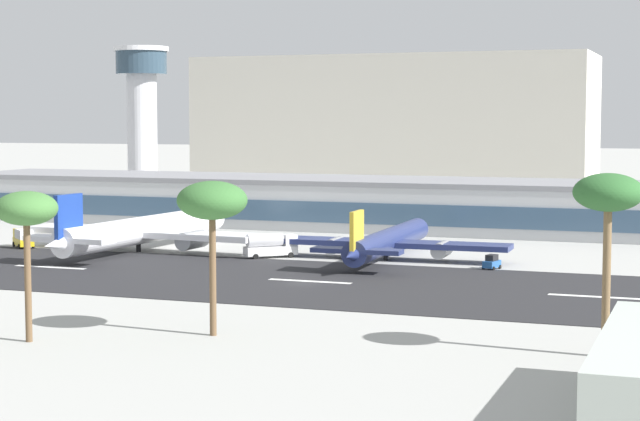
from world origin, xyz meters
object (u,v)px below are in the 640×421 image
(service_baggage_tug_2, at_px, (492,262))
(palm_tree_3, at_px, (212,202))
(airliner_gold_tail_gate_1, at_px, (386,242))
(control_tower, at_px, (142,109))
(airliner_navy_tail_gate_0, at_px, (139,231))
(palm_tree_1, at_px, (608,197))
(palm_tree_2, at_px, (26,211))
(terminal_building, at_px, (352,202))
(distant_hotel_block, at_px, (394,125))
(service_fuel_truck_1, at_px, (271,245))
(service_box_truck_0, at_px, (23,237))

(service_baggage_tug_2, distance_m, palm_tree_3, 63.01)
(airliner_gold_tail_gate_1, bearing_deg, control_tower, 44.72)
(control_tower, relative_size, airliner_gold_tail_gate_1, 0.94)
(airliner_navy_tail_gate_0, relative_size, palm_tree_1, 3.01)
(airliner_gold_tail_gate_1, relative_size, palm_tree_2, 2.88)
(terminal_building, height_order, distant_hotel_block, distant_hotel_block)
(distant_hotel_block, distance_m, service_fuel_truck_1, 160.02)
(control_tower, bearing_deg, airliner_gold_tail_gate_1, -44.08)
(terminal_building, height_order, service_baggage_tug_2, terminal_building)
(service_fuel_truck_1, height_order, service_baggage_tug_2, service_fuel_truck_1)
(distant_hotel_block, relative_size, airliner_navy_tail_gate_0, 2.25)
(terminal_building, xyz_separation_m, service_box_truck_0, (-41.99, -54.47, -3.25))
(terminal_building, relative_size, palm_tree_3, 10.96)
(palm_tree_1, bearing_deg, palm_tree_2, -167.16)
(palm_tree_3, bearing_deg, distant_hotel_block, 101.31)
(service_box_truck_0, bearing_deg, airliner_gold_tail_gate_1, -133.18)
(service_fuel_truck_1, height_order, palm_tree_1, palm_tree_1)
(service_baggage_tug_2, bearing_deg, airliner_navy_tail_gate_0, 103.23)
(airliner_gold_tail_gate_1, bearing_deg, terminal_building, 22.85)
(control_tower, distance_m, palm_tree_2, 182.31)
(airliner_gold_tail_gate_1, bearing_deg, airliner_navy_tail_gate_0, 93.33)
(palm_tree_2, distance_m, palm_tree_3, 18.49)
(service_box_truck_0, bearing_deg, palm_tree_3, 179.80)
(service_box_truck_0, height_order, palm_tree_3, palm_tree_3)
(palm_tree_1, bearing_deg, terminal_building, 119.23)
(airliner_gold_tail_gate_1, bearing_deg, palm_tree_2, 166.64)
(service_fuel_truck_1, height_order, palm_tree_3, palm_tree_3)
(airliner_gold_tail_gate_1, height_order, palm_tree_2, palm_tree_2)
(distant_hotel_block, distance_m, palm_tree_3, 221.95)
(service_box_truck_0, distance_m, palm_tree_2, 83.89)
(service_box_truck_0, bearing_deg, terminal_building, -85.51)
(airliner_gold_tail_gate_1, bearing_deg, service_box_truck_0, 93.51)
(terminal_building, height_order, service_box_truck_0, terminal_building)
(service_fuel_truck_1, bearing_deg, airliner_gold_tail_gate_1, -31.89)
(airliner_navy_tail_gate_0, height_order, palm_tree_2, palm_tree_2)
(service_fuel_truck_1, xyz_separation_m, service_baggage_tug_2, (36.07, -1.33, -0.98))
(terminal_building, distance_m, palm_tree_1, 126.00)
(palm_tree_1, bearing_deg, service_baggage_tug_2, 111.20)
(service_box_truck_0, bearing_deg, distant_hotel_block, -55.31)
(palm_tree_1, relative_size, palm_tree_2, 1.14)
(terminal_building, relative_size, airliner_gold_tail_gate_1, 4.01)
(control_tower, bearing_deg, terminal_building, -30.17)
(control_tower, bearing_deg, airliner_navy_tail_gate_0, -61.21)
(distant_hotel_block, relative_size, service_box_truck_0, 19.37)
(service_fuel_truck_1, bearing_deg, palm_tree_3, -114.66)
(terminal_building, height_order, airliner_navy_tail_gate_0, airliner_navy_tail_gate_0)
(control_tower, height_order, palm_tree_2, control_tower)
(service_fuel_truck_1, distance_m, palm_tree_2, 70.68)
(service_box_truck_0, height_order, palm_tree_2, palm_tree_2)
(palm_tree_1, bearing_deg, service_box_truck_0, 151.91)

